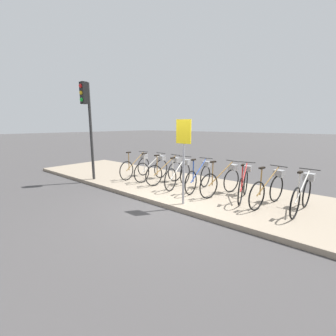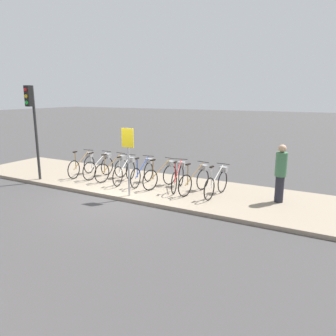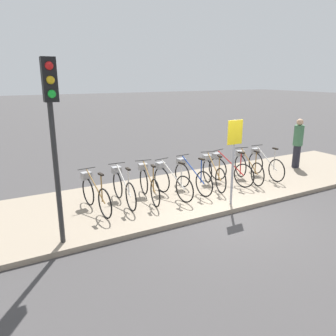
{
  "view_description": "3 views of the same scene",
  "coord_description": "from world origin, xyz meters",
  "px_view_note": "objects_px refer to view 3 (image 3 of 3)",
  "views": [
    {
      "loc": [
        3.64,
        -4.32,
        2.18
      ],
      "look_at": [
        -1.04,
        1.35,
        0.76
      ],
      "focal_mm": 24.0,
      "sensor_mm": 36.0,
      "label": 1
    },
    {
      "loc": [
        6.37,
        -8.05,
        3.35
      ],
      "look_at": [
        1.5,
        0.82,
        1.06
      ],
      "focal_mm": 35.0,
      "sensor_mm": 36.0,
      "label": 2
    },
    {
      "loc": [
        -4.96,
        -5.89,
        3.34
      ],
      "look_at": [
        -1.18,
        0.93,
        1.15
      ],
      "focal_mm": 35.0,
      "sensor_mm": 36.0,
      "label": 3
    }
  ],
  "objects_px": {
    "parked_bicycle_7": "(247,166)",
    "parked_bicycle_8": "(264,163)",
    "pedestrian": "(298,142)",
    "parked_bicycle_3": "(171,180)",
    "sign_post": "(234,148)",
    "parked_bicycle_0": "(94,193)",
    "parked_bicycle_2": "(148,183)",
    "parked_bicycle_5": "(213,172)",
    "parked_bicycle_4": "(191,175)",
    "parked_bicycle_6": "(228,169)",
    "traffic_light": "(52,116)",
    "parked_bicycle_1": "(123,186)"
  },
  "relations": [
    {
      "from": "parked_bicycle_0",
      "to": "parked_bicycle_2",
      "type": "bearing_deg",
      "value": 2.45
    },
    {
      "from": "parked_bicycle_0",
      "to": "pedestrian",
      "type": "distance_m",
      "value": 7.63
    },
    {
      "from": "parked_bicycle_7",
      "to": "parked_bicycle_8",
      "type": "bearing_deg",
      "value": 2.02
    },
    {
      "from": "parked_bicycle_5",
      "to": "parked_bicycle_6",
      "type": "bearing_deg",
      "value": 3.98
    },
    {
      "from": "parked_bicycle_0",
      "to": "parked_bicycle_3",
      "type": "height_order",
      "value": "same"
    },
    {
      "from": "parked_bicycle_3",
      "to": "parked_bicycle_6",
      "type": "height_order",
      "value": "same"
    },
    {
      "from": "parked_bicycle_4",
      "to": "traffic_light",
      "type": "relative_size",
      "value": 0.49
    },
    {
      "from": "parked_bicycle_2",
      "to": "parked_bicycle_4",
      "type": "bearing_deg",
      "value": -0.08
    },
    {
      "from": "parked_bicycle_3",
      "to": "parked_bicycle_5",
      "type": "height_order",
      "value": "same"
    },
    {
      "from": "parked_bicycle_6",
      "to": "parked_bicycle_5",
      "type": "bearing_deg",
      "value": -176.02
    },
    {
      "from": "parked_bicycle_4",
      "to": "parked_bicycle_6",
      "type": "relative_size",
      "value": 1.02
    },
    {
      "from": "pedestrian",
      "to": "sign_post",
      "type": "xyz_separation_m",
      "value": [
        -4.39,
        -1.68,
        0.56
      ]
    },
    {
      "from": "parked_bicycle_6",
      "to": "parked_bicycle_8",
      "type": "relative_size",
      "value": 0.98
    },
    {
      "from": "parked_bicycle_3",
      "to": "parked_bicycle_4",
      "type": "xyz_separation_m",
      "value": [
        0.73,
        0.11,
        0.0
      ]
    },
    {
      "from": "parked_bicycle_5",
      "to": "parked_bicycle_8",
      "type": "height_order",
      "value": "same"
    },
    {
      "from": "parked_bicycle_7",
      "to": "pedestrian",
      "type": "bearing_deg",
      "value": 6.81
    },
    {
      "from": "parked_bicycle_7",
      "to": "parked_bicycle_8",
      "type": "height_order",
      "value": "same"
    },
    {
      "from": "parked_bicycle_1",
      "to": "traffic_light",
      "type": "bearing_deg",
      "value": -140.83
    },
    {
      "from": "parked_bicycle_7",
      "to": "sign_post",
      "type": "distance_m",
      "value": 2.45
    },
    {
      "from": "parked_bicycle_5",
      "to": "sign_post",
      "type": "distance_m",
      "value": 1.8
    },
    {
      "from": "parked_bicycle_8",
      "to": "sign_post",
      "type": "distance_m",
      "value": 3.05
    },
    {
      "from": "parked_bicycle_8",
      "to": "pedestrian",
      "type": "distance_m",
      "value": 1.97
    },
    {
      "from": "parked_bicycle_3",
      "to": "parked_bicycle_7",
      "type": "xyz_separation_m",
      "value": [
        2.84,
        0.07,
        0.0
      ]
    },
    {
      "from": "parked_bicycle_0",
      "to": "parked_bicycle_6",
      "type": "bearing_deg",
      "value": 1.56
    },
    {
      "from": "parked_bicycle_7",
      "to": "pedestrian",
      "type": "xyz_separation_m",
      "value": [
        2.64,
        0.31,
        0.48
      ]
    },
    {
      "from": "parked_bicycle_0",
      "to": "parked_bicycle_4",
      "type": "height_order",
      "value": "same"
    },
    {
      "from": "parked_bicycle_4",
      "to": "parked_bicycle_6",
      "type": "bearing_deg",
      "value": 2.21
    },
    {
      "from": "parked_bicycle_1",
      "to": "parked_bicycle_0",
      "type": "bearing_deg",
      "value": -171.59
    },
    {
      "from": "parked_bicycle_2",
      "to": "parked_bicycle_5",
      "type": "height_order",
      "value": "same"
    },
    {
      "from": "parked_bicycle_1",
      "to": "parked_bicycle_7",
      "type": "height_order",
      "value": "same"
    },
    {
      "from": "parked_bicycle_2",
      "to": "parked_bicycle_7",
      "type": "height_order",
      "value": "same"
    },
    {
      "from": "parked_bicycle_6",
      "to": "parked_bicycle_1",
      "type": "bearing_deg",
      "value": -179.99
    },
    {
      "from": "parked_bicycle_3",
      "to": "parked_bicycle_6",
      "type": "distance_m",
      "value": 2.14
    },
    {
      "from": "parked_bicycle_0",
      "to": "pedestrian",
      "type": "bearing_deg",
      "value": 2.56
    },
    {
      "from": "parked_bicycle_0",
      "to": "parked_bicycle_2",
      "type": "xyz_separation_m",
      "value": [
        1.5,
        0.06,
        0.0
      ]
    },
    {
      "from": "parked_bicycle_3",
      "to": "parked_bicycle_4",
      "type": "height_order",
      "value": "same"
    },
    {
      "from": "parked_bicycle_1",
      "to": "parked_bicycle_4",
      "type": "distance_m",
      "value": 2.08
    },
    {
      "from": "traffic_light",
      "to": "parked_bicycle_2",
      "type": "bearing_deg",
      "value": 29.57
    },
    {
      "from": "parked_bicycle_1",
      "to": "pedestrian",
      "type": "relative_size",
      "value": 0.98
    },
    {
      "from": "parked_bicycle_7",
      "to": "parked_bicycle_3",
      "type": "bearing_deg",
      "value": -178.6
    },
    {
      "from": "parked_bicycle_7",
      "to": "traffic_light",
      "type": "xyz_separation_m",
      "value": [
        -6.03,
        -1.41,
        2.08
      ]
    },
    {
      "from": "parked_bicycle_3",
      "to": "parked_bicycle_7",
      "type": "relative_size",
      "value": 1.01
    },
    {
      "from": "parked_bicycle_8",
      "to": "parked_bicycle_3",
      "type": "bearing_deg",
      "value": -178.47
    },
    {
      "from": "parked_bicycle_0",
      "to": "parked_bicycle_8",
      "type": "xyz_separation_m",
      "value": [
        5.72,
        0.05,
        0.0
      ]
    },
    {
      "from": "parked_bicycle_2",
      "to": "parked_bicycle_3",
      "type": "height_order",
      "value": "same"
    },
    {
      "from": "parked_bicycle_2",
      "to": "parked_bicycle_4",
      "type": "xyz_separation_m",
      "value": [
        1.37,
        -0.0,
        0.0
      ]
    },
    {
      "from": "parked_bicycle_3",
      "to": "traffic_light",
      "type": "xyz_separation_m",
      "value": [
        -3.19,
        -1.34,
        2.08
      ]
    },
    {
      "from": "parked_bicycle_1",
      "to": "parked_bicycle_5",
      "type": "distance_m",
      "value": 2.86
    },
    {
      "from": "parked_bicycle_5",
      "to": "pedestrian",
      "type": "relative_size",
      "value": 0.95
    },
    {
      "from": "parked_bicycle_5",
      "to": "parked_bicycle_8",
      "type": "bearing_deg",
      "value": -0.57
    }
  ]
}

